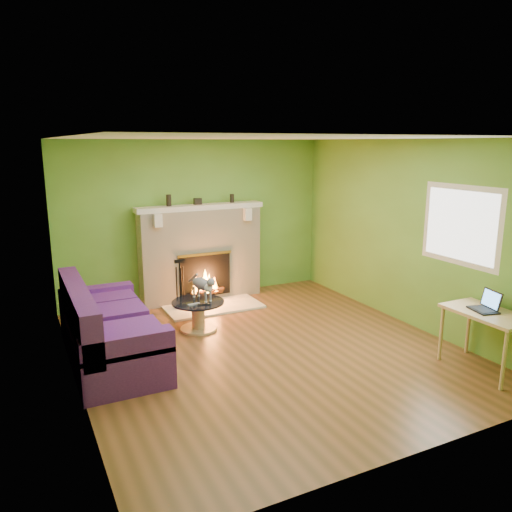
{
  "coord_description": "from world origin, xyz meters",
  "views": [
    {
      "loc": [
        -2.73,
        -5.23,
        2.54
      ],
      "look_at": [
        0.06,
        0.4,
        1.12
      ],
      "focal_mm": 35.0,
      "sensor_mm": 36.0,
      "label": 1
    }
  ],
  "objects_px": {
    "sofa": "(106,331)",
    "cat": "(202,287)",
    "desk": "(487,319)",
    "coffee_table": "(198,313)"
  },
  "relations": [
    {
      "from": "sofa",
      "to": "coffee_table",
      "type": "relative_size",
      "value": 2.91
    },
    {
      "from": "coffee_table",
      "to": "cat",
      "type": "xyz_separation_m",
      "value": [
        0.08,
        0.05,
        0.36
      ]
    },
    {
      "from": "coffee_table",
      "to": "desk",
      "type": "relative_size",
      "value": 0.77
    },
    {
      "from": "cat",
      "to": "desk",
      "type": "bearing_deg",
      "value": -61.15
    },
    {
      "from": "cat",
      "to": "sofa",
      "type": "bearing_deg",
      "value": -172.73
    },
    {
      "from": "sofa",
      "to": "coffee_table",
      "type": "bearing_deg",
      "value": 19.38
    },
    {
      "from": "coffee_table",
      "to": "cat",
      "type": "relative_size",
      "value": 1.22
    },
    {
      "from": "sofa",
      "to": "cat",
      "type": "bearing_deg",
      "value": 20.17
    },
    {
      "from": "desk",
      "to": "cat",
      "type": "relative_size",
      "value": 1.59
    },
    {
      "from": "sofa",
      "to": "desk",
      "type": "relative_size",
      "value": 2.23
    }
  ]
}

